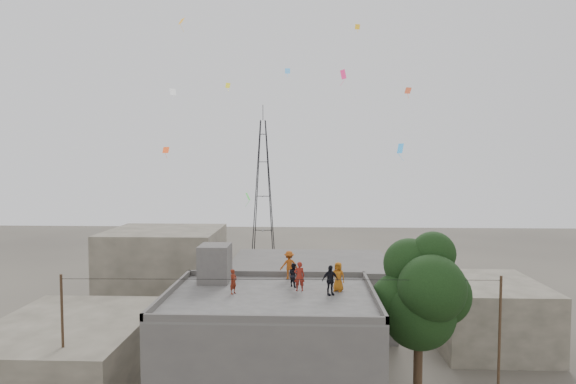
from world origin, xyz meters
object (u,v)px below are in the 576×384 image
at_px(transmission_tower, 263,189).
at_px(person_red_adult, 299,276).
at_px(person_dark_adult, 330,280).
at_px(tree, 422,294).
at_px(stair_head_box, 215,263).

relative_size(transmission_tower, person_red_adult, 13.63).
distance_m(transmission_tower, person_dark_adult, 40.41).
distance_m(tree, transmission_tower, 41.12).
xyz_separation_m(stair_head_box, person_dark_adult, (6.06, -2.37, -0.27)).
xyz_separation_m(stair_head_box, person_red_adult, (4.56, -1.67, -0.27)).
xyz_separation_m(transmission_tower, person_red_adult, (5.36, -39.07, -2.23)).
relative_size(tree, person_red_adult, 6.20).
distance_m(tree, person_dark_adult, 4.58).
distance_m(transmission_tower, person_red_adult, 39.50).
distance_m(stair_head_box, person_red_adult, 4.87).
bearing_deg(stair_head_box, person_dark_adult, -21.32).
relative_size(transmission_tower, person_dark_adult, 13.78).
height_order(person_red_adult, person_dark_adult, person_red_adult).
distance_m(stair_head_box, person_dark_adult, 6.51).
height_order(stair_head_box, person_dark_adult, stair_head_box).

